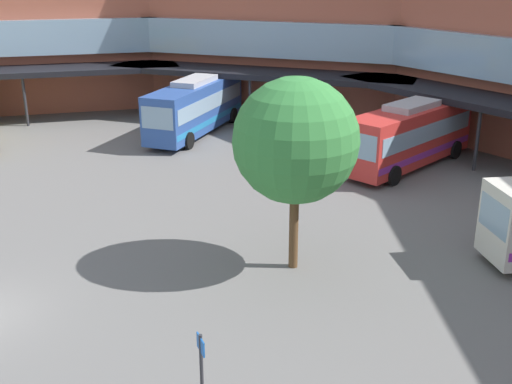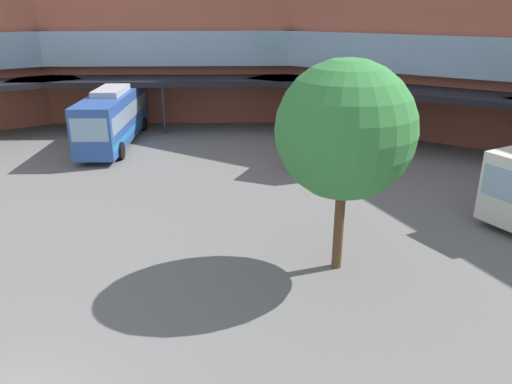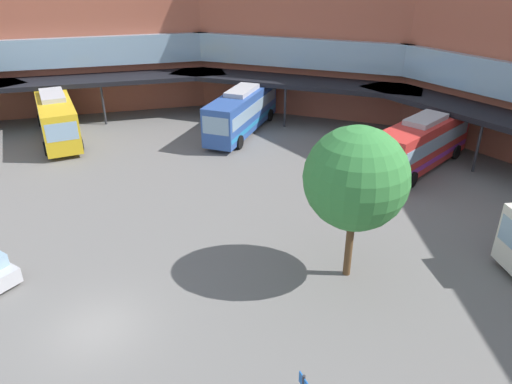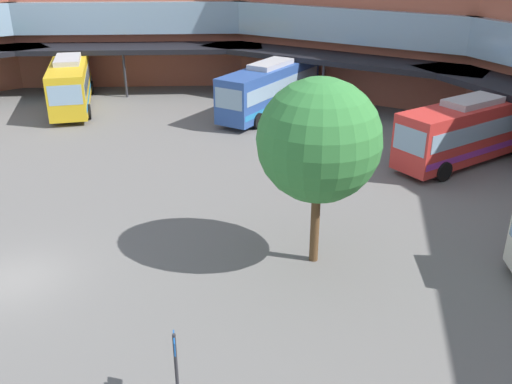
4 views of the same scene
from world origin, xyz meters
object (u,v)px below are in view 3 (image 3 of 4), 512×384
object	(u,v)px
bus_0	(422,142)
bus_4	(242,110)
plaza_tree	(356,179)
bus_3	(56,116)

from	to	relation	value
bus_0	bus_4	distance (m)	15.09
bus_0	plaza_tree	bearing A→B (deg)	14.24
bus_3	plaza_tree	bearing A→B (deg)	22.55
bus_4	plaza_tree	size ratio (longest dim) A/B	1.48
bus_0	bus_4	bearing A→B (deg)	-76.20
plaza_tree	bus_4	bearing A→B (deg)	142.20
bus_0	bus_3	xyz separation A→B (m)	(-26.44, -12.13, 0.00)
bus_3	bus_4	xyz separation A→B (m)	(11.44, 10.38, 0.01)
bus_4	bus_3	bearing A→B (deg)	-64.39
bus_3	plaza_tree	world-z (taller)	plaza_tree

